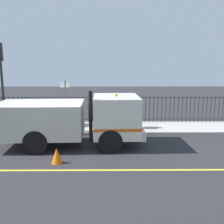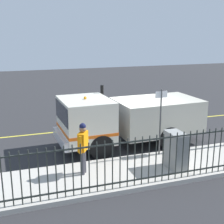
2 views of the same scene
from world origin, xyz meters
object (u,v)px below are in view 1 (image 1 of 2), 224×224
(worker_standing, at_px, (128,108))
(traffic_light_near, at_px, (1,70))
(street_sign, at_px, (66,100))
(work_truck, at_px, (78,117))
(traffic_cone, at_px, (57,156))
(utility_cabinet, at_px, (71,114))

(worker_standing, xyz_separation_m, traffic_light_near, (-0.65, 6.20, 1.99))
(traffic_light_near, height_order, street_sign, traffic_light_near)
(traffic_light_near, relative_size, street_sign, 1.70)
(work_truck, relative_size, traffic_cone, 11.19)
(traffic_light_near, bearing_deg, traffic_cone, 36.85)
(work_truck, xyz_separation_m, utility_cabinet, (3.02, 0.75, -0.46))
(work_truck, distance_m, traffic_light_near, 4.68)
(work_truck, height_order, traffic_cone, work_truck)
(street_sign, bearing_deg, worker_standing, -77.92)
(work_truck, height_order, street_sign, street_sign)
(work_truck, bearing_deg, utility_cabinet, -168.14)
(worker_standing, xyz_separation_m, street_sign, (-0.67, 3.14, 0.51))
(work_truck, distance_m, street_sign, 1.99)
(traffic_light_near, relative_size, traffic_cone, 7.76)
(traffic_cone, height_order, street_sign, street_sign)
(work_truck, xyz_separation_m, worker_standing, (2.43, -2.34, -0.03))
(worker_standing, distance_m, traffic_cone, 5.41)
(work_truck, xyz_separation_m, traffic_cone, (-2.06, 0.52, -0.97))
(traffic_cone, bearing_deg, traffic_light_near, 40.94)
(street_sign, bearing_deg, traffic_cone, -175.87)
(work_truck, bearing_deg, traffic_cone, -16.31)
(traffic_cone, bearing_deg, worker_standing, -32.50)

